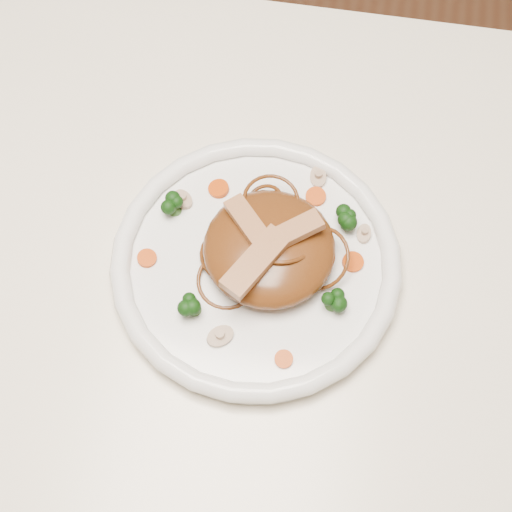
# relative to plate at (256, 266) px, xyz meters

# --- Properties ---
(ground) EXTENTS (4.00, 4.00, 0.00)m
(ground) POSITION_rel_plate_xyz_m (-0.09, -0.04, -0.76)
(ground) COLOR brown
(ground) RESTS_ON ground
(table) EXTENTS (1.20, 0.80, 0.75)m
(table) POSITION_rel_plate_xyz_m (-0.09, -0.04, -0.11)
(table) COLOR white
(table) RESTS_ON ground
(plate) EXTENTS (0.29, 0.29, 0.02)m
(plate) POSITION_rel_plate_xyz_m (0.00, 0.00, 0.00)
(plate) COLOR white
(plate) RESTS_ON table
(noodle_mound) EXTENTS (0.13, 0.13, 0.04)m
(noodle_mound) POSITION_rel_plate_xyz_m (0.01, 0.01, 0.03)
(noodle_mound) COLOR #593010
(noodle_mound) RESTS_ON plate
(chicken_a) EXTENTS (0.06, 0.06, 0.01)m
(chicken_a) POSITION_rel_plate_xyz_m (0.03, 0.01, 0.05)
(chicken_a) COLOR tan
(chicken_a) RESTS_ON noodle_mound
(chicken_b) EXTENTS (0.06, 0.06, 0.01)m
(chicken_b) POSITION_rel_plate_xyz_m (-0.01, 0.02, 0.05)
(chicken_b) COLOR tan
(chicken_b) RESTS_ON noodle_mound
(chicken_c) EXTENTS (0.06, 0.08, 0.01)m
(chicken_c) POSITION_rel_plate_xyz_m (0.00, -0.02, 0.06)
(chicken_c) COLOR tan
(chicken_c) RESTS_ON noodle_mound
(broccoli_0) EXTENTS (0.03, 0.03, 0.03)m
(broccoli_0) POSITION_rel_plate_xyz_m (0.08, 0.06, 0.02)
(broccoli_0) COLOR #0F330A
(broccoli_0) RESTS_ON plate
(broccoli_1) EXTENTS (0.03, 0.03, 0.03)m
(broccoli_1) POSITION_rel_plate_xyz_m (-0.09, 0.04, 0.02)
(broccoli_1) COLOR #0F330A
(broccoli_1) RESTS_ON plate
(broccoli_2) EXTENTS (0.03, 0.03, 0.03)m
(broccoli_2) POSITION_rel_plate_xyz_m (-0.05, -0.06, 0.02)
(broccoli_2) COLOR #0F330A
(broccoli_2) RESTS_ON plate
(broccoli_3) EXTENTS (0.03, 0.03, 0.03)m
(broccoli_3) POSITION_rel_plate_xyz_m (0.08, -0.03, 0.02)
(broccoli_3) COLOR #0F330A
(broccoli_3) RESTS_ON plate
(carrot_0) EXTENTS (0.03, 0.03, 0.00)m
(carrot_0) POSITION_rel_plate_xyz_m (0.05, 0.08, 0.01)
(carrot_0) COLOR #DD4008
(carrot_0) RESTS_ON plate
(carrot_1) EXTENTS (0.03, 0.03, 0.00)m
(carrot_1) POSITION_rel_plate_xyz_m (-0.11, -0.01, 0.01)
(carrot_1) COLOR #DD4008
(carrot_1) RESTS_ON plate
(carrot_2) EXTENTS (0.03, 0.03, 0.00)m
(carrot_2) POSITION_rel_plate_xyz_m (0.10, 0.01, 0.01)
(carrot_2) COLOR #DD4008
(carrot_2) RESTS_ON plate
(carrot_3) EXTENTS (0.03, 0.03, 0.00)m
(carrot_3) POSITION_rel_plate_xyz_m (-0.05, 0.08, 0.01)
(carrot_3) COLOR #DD4008
(carrot_3) RESTS_ON plate
(carrot_4) EXTENTS (0.02, 0.02, 0.00)m
(carrot_4) POSITION_rel_plate_xyz_m (0.04, -0.10, 0.01)
(carrot_4) COLOR #DD4008
(carrot_4) RESTS_ON plate
(mushroom_0) EXTENTS (0.04, 0.04, 0.01)m
(mushroom_0) POSITION_rel_plate_xyz_m (-0.02, -0.08, 0.01)
(mushroom_0) COLOR #BFAB8F
(mushroom_0) RESTS_ON plate
(mushroom_1) EXTENTS (0.02, 0.02, 0.01)m
(mushroom_1) POSITION_rel_plate_xyz_m (0.10, 0.05, 0.01)
(mushroom_1) COLOR #BFAB8F
(mushroom_1) RESTS_ON plate
(mushroom_2) EXTENTS (0.03, 0.03, 0.01)m
(mushroom_2) POSITION_rel_plate_xyz_m (-0.09, 0.06, 0.01)
(mushroom_2) COLOR #BFAB8F
(mushroom_2) RESTS_ON plate
(mushroom_3) EXTENTS (0.03, 0.03, 0.01)m
(mushroom_3) POSITION_rel_plate_xyz_m (0.05, 0.11, 0.01)
(mushroom_3) COLOR #BFAB8F
(mushroom_3) RESTS_ON plate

